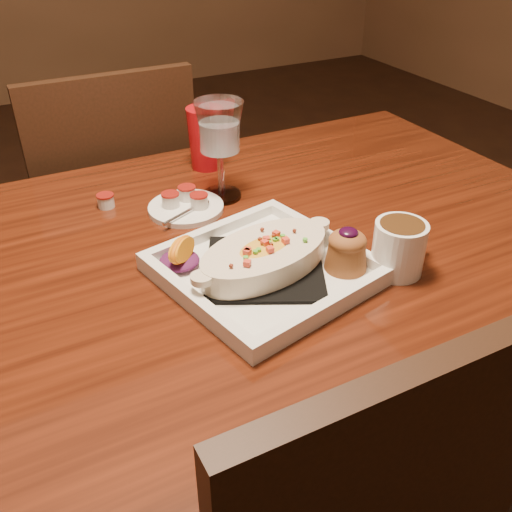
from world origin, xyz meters
name	(u,v)px	position (x,y,z in m)	size (l,w,h in m)	color
table	(202,302)	(0.00, 0.00, 0.65)	(1.50, 0.90, 0.75)	#5E200D
chair_far	(115,219)	(0.00, 0.63, 0.51)	(0.42, 0.42, 0.93)	black
plate	(270,261)	(0.08, -0.10, 0.78)	(0.35, 0.35, 0.08)	white
coffee_mug	(400,245)	(0.27, -0.19, 0.80)	(0.12, 0.08, 0.09)	white
goblet	(220,133)	(0.13, 0.18, 0.89)	(0.09, 0.09, 0.19)	silver
saucer	(186,205)	(0.04, 0.16, 0.76)	(0.14, 0.14, 0.10)	white
creamer_loose	(106,201)	(-0.09, 0.25, 0.76)	(0.03, 0.03, 0.03)	silver
red_tumbler	(206,138)	(0.16, 0.33, 0.82)	(0.08, 0.08, 0.13)	#B50C13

